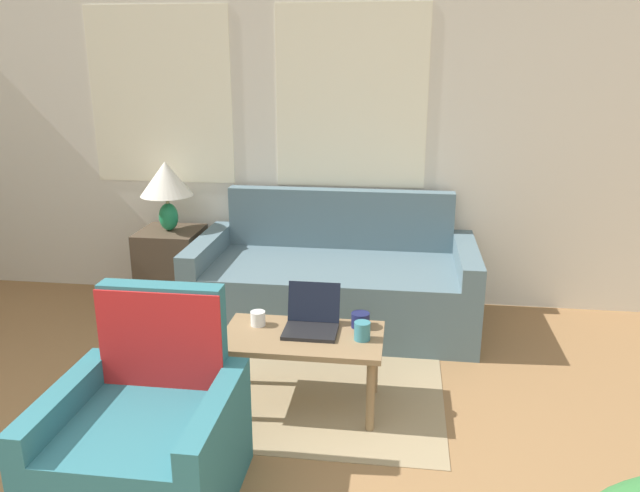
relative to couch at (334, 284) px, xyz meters
The scene contains 11 objects.
wall_back 1.27m from the couch, 140.05° to the left, with size 6.76×0.06×2.60m.
rug 0.68m from the couch, 93.76° to the right, with size 1.54×2.05×0.01m.
couch is the anchor object (origin of this frame).
armchair 2.05m from the couch, 106.54° to the right, with size 0.76×0.73×0.88m.
side_table 1.27m from the couch, behind, with size 0.45×0.45×0.59m.
table_lamp 1.44m from the couch, behind, with size 0.38×0.38×0.52m.
coffee_table 1.17m from the couch, 91.99° to the right, with size 0.86×0.48×0.42m.
laptop 1.11m from the couch, 90.06° to the right, with size 0.29×0.28×0.23m.
cup_navy 1.13m from the couch, 105.66° to the right, with size 0.08×0.08×0.08m.
cup_yellow 1.07m from the couch, 75.92° to the right, with size 0.10×0.10×0.08m.
cup_white 1.23m from the couch, 76.79° to the right, with size 0.08×0.08×0.10m.
Camera 1 is at (1.03, -0.89, 1.84)m, focal length 35.00 mm.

